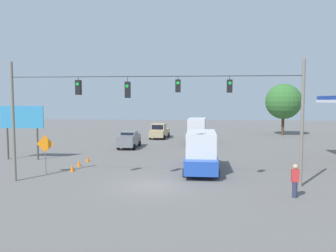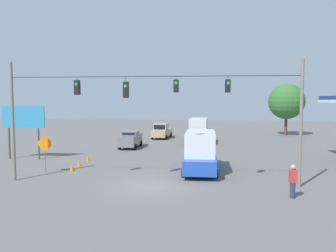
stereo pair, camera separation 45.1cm
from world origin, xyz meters
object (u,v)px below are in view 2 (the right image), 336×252
Objects in this scene: sedan_grey_withflow_far at (131,139)px; overhead_signal_span at (149,108)px; work_zone_sign at (45,147)px; pedestrian at (293,181)px; box_truck_black_oncoming_deep at (199,131)px; traffic_cone_nearest at (72,167)px; pickup_truck_tan_withflow_deep at (162,131)px; roadside_billboard at (23,120)px; traffic_cone_second at (79,163)px; box_truck_blue_crossing_near at (200,152)px; traffic_cone_third at (88,158)px; tree_horizon_left at (287,101)px.

overhead_signal_span is at bearing 106.06° from sedan_grey_withflow_far.
work_zone_sign reaches higher than pedestrian.
box_truck_black_oncoming_deep is 2.53× the size of work_zone_sign.
work_zone_sign is at bearing 29.95° from traffic_cone_nearest.
roadside_billboard is (10.65, 17.74, 2.56)m from pickup_truck_tan_withflow_deep.
overhead_signal_span is at bearing 164.80° from work_zone_sign.
roadside_billboard reaches higher than sedan_grey_withflow_far.
overhead_signal_span is 9.46m from traffic_cone_second.
sedan_grey_withflow_far is 10.85m from traffic_cone_second.
overhead_signal_span is 14.93m from roadside_billboard.
overhead_signal_span is at bearing -16.37° from pedestrian.
box_truck_blue_crossing_near is at bearing -52.41° from pedestrian.
traffic_cone_third is at bearing 174.20° from roadside_billboard.
overhead_signal_span is 3.84× the size of roadside_billboard.
traffic_cone_second is 0.20× the size of work_zone_sign.
pickup_truck_tan_withflow_deep is 1.14× the size of roadside_billboard.
tree_horizon_left is (-13.28, -27.02, 3.72)m from box_truck_blue_crossing_near.
traffic_cone_nearest is at bearing 81.34° from sedan_grey_withflow_far.
sedan_grey_withflow_far is 13.97m from work_zone_sign.
traffic_cone_second is at bearing -37.46° from overhead_signal_span.
pedestrian is at bearing 154.25° from roadside_billboard.
overhead_signal_span is 10.66m from traffic_cone_third.
roadside_billboard is (12.72, -7.70, -1.33)m from overhead_signal_span.
traffic_cone_nearest is 3.96m from traffic_cone_third.
traffic_cone_third is 0.30× the size of pedestrian.
pickup_truck_tan_withflow_deep is at bearing -101.03° from traffic_cone_nearest.
work_zone_sign is (8.04, -2.18, -2.89)m from overhead_signal_span.
box_truck_black_oncoming_deep is 20.09m from roadside_billboard.
sedan_grey_withflow_far reaches higher than pedestrian.
work_zone_sign is 0.36× the size of tree_horizon_left.
overhead_signal_span is 2.62× the size of box_truck_blue_crossing_near.
overhead_signal_span reaches higher than sedan_grey_withflow_far.
box_truck_black_oncoming_deep is at bearing -123.41° from traffic_cone_second.
box_truck_blue_crossing_near is at bearing 90.37° from box_truck_black_oncoming_deep.
work_zone_sign is at bearing -15.79° from pedestrian.
box_truck_blue_crossing_near is 8.21m from pedestrian.
pedestrian is at bearing 147.31° from traffic_cone_third.
traffic_cone_second is at bearing -5.61° from box_truck_blue_crossing_near.
overhead_signal_span is 3.37× the size of pickup_truck_tan_withflow_deep.
work_zone_sign is (1.47, 2.84, 1.71)m from traffic_cone_second.
pedestrian is (-8.29, 2.43, -3.92)m from overhead_signal_span.
pickup_truck_tan_withflow_deep is at bearing -85.35° from overhead_signal_span.
box_truck_black_oncoming_deep reaches higher than traffic_cone_third.
sedan_grey_withflow_far is at bearing -103.16° from traffic_cone_third.
tree_horizon_left is (-22.99, -27.97, 4.92)m from traffic_cone_nearest.
tree_horizon_left is (-21.07, -15.42, 4.22)m from sedan_grey_withflow_far.
roadside_billboard is 37.51m from tree_horizon_left.
box_truck_blue_crossing_near is 16.54m from roadside_billboard.
box_truck_black_oncoming_deep is at bearing -99.14° from overhead_signal_span.
sedan_grey_withflow_far is at bearing -54.74° from pedestrian.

